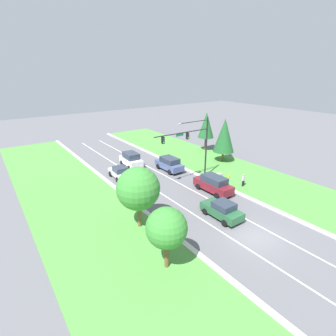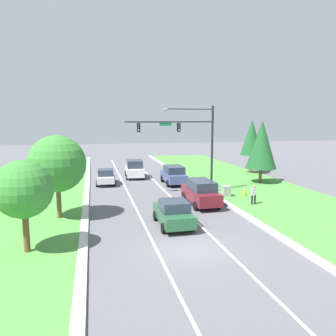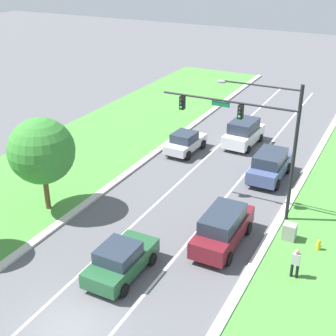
% 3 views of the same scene
% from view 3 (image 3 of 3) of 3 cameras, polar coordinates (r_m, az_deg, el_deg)
% --- Properties ---
extents(ground_plane, '(160.00, 160.00, 0.00)m').
position_cam_3_polar(ground_plane, '(21.46, -11.94, -18.50)').
color(ground_plane, '#5B5B60').
extents(lane_stripe_inner_left, '(0.14, 81.00, 0.01)m').
position_cam_3_polar(lane_stripe_inner_left, '(22.41, -15.71, -16.73)').
color(lane_stripe_inner_left, white).
rests_on(lane_stripe_inner_left, ground_plane).
extents(traffic_signal_mast, '(8.24, 0.41, 8.20)m').
position_cam_3_polar(traffic_signal_mast, '(26.91, 10.62, 4.93)').
color(traffic_signal_mast, black).
rests_on(traffic_signal_mast, ground_plane).
extents(burgundy_suv, '(2.12, 5.09, 2.06)m').
position_cam_3_polar(burgundy_suv, '(25.40, 6.71, -7.23)').
color(burgundy_suv, maroon).
rests_on(burgundy_suv, ground_plane).
extents(white_suv, '(2.34, 4.60, 2.13)m').
position_cam_3_polar(white_suv, '(38.32, 9.20, 4.27)').
color(white_suv, white).
rests_on(white_suv, ground_plane).
extents(silver_sedan, '(2.15, 4.18, 1.68)m').
position_cam_3_polar(silver_sedan, '(36.56, 2.12, 3.17)').
color(silver_sedan, silver).
rests_on(silver_sedan, ground_plane).
extents(slate_blue_suv, '(2.18, 4.72, 2.00)m').
position_cam_3_polar(slate_blue_suv, '(32.99, 12.31, 0.37)').
color(slate_blue_suv, '#475684').
rests_on(slate_blue_suv, ground_plane).
extents(forest_sedan, '(2.13, 4.32, 1.74)m').
position_cam_3_polar(forest_sedan, '(23.32, -5.77, -11.11)').
color(forest_sedan, '#235633').
rests_on(forest_sedan, ground_plane).
extents(utility_cabinet, '(0.70, 0.60, 1.02)m').
position_cam_3_polar(utility_cabinet, '(26.69, 14.58, -7.59)').
color(utility_cabinet, '#9E9E99').
rests_on(utility_cabinet, ground_plane).
extents(pedestrian, '(0.40, 0.23, 1.69)m').
position_cam_3_polar(pedestrian, '(23.74, 15.29, -11.04)').
color(pedestrian, black).
rests_on(pedestrian, ground_plane).
extents(fire_hydrant, '(0.34, 0.20, 0.70)m').
position_cam_3_polar(fire_hydrant, '(26.37, 17.87, -8.96)').
color(fire_hydrant, gold).
rests_on(fire_hydrant, ground_plane).
extents(oak_far_left_tree, '(3.94, 3.94, 5.88)m').
position_cam_3_polar(oak_far_left_tree, '(28.22, -15.17, 2.01)').
color(oak_far_left_tree, brown).
rests_on(oak_far_left_tree, ground_plane).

